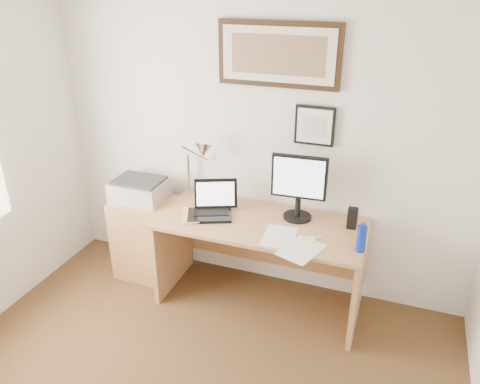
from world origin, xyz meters
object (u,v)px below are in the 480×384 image
at_px(side_cabinet, 146,238).
at_px(printer, 140,189).
at_px(water_bottle, 361,239).
at_px(desk, 263,243).
at_px(book, 183,215).
at_px(laptop, 212,207).
at_px(lcd_monitor, 299,184).

height_order(side_cabinet, printer, printer).
xyz_separation_m(water_bottle, desk, (-0.77, 0.24, -0.33)).
distance_m(book, printer, 0.55).
relative_size(book, desk, 0.17).
relative_size(water_bottle, printer, 0.44).
bearing_deg(laptop, side_cabinet, 175.50).
bearing_deg(laptop, desk, 12.23).
xyz_separation_m(side_cabinet, printer, (-0.04, 0.03, 0.45)).
bearing_deg(book, laptop, 31.53).
distance_m(desk, laptop, 0.51).
xyz_separation_m(book, lcd_monitor, (0.84, 0.28, 0.28)).
bearing_deg(desk, laptop, -167.77).
relative_size(side_cabinet, lcd_monitor, 1.40).
xyz_separation_m(desk, laptop, (-0.40, -0.09, 0.29)).
bearing_deg(printer, laptop, -6.69).
distance_m(desk, printer, 1.15).
distance_m(water_bottle, printer, 1.89).
bearing_deg(book, desk, 19.05).
distance_m(laptop, lcd_monitor, 0.71).
height_order(desk, lcd_monitor, lcd_monitor).
xyz_separation_m(book, desk, (0.60, 0.21, -0.25)).
xyz_separation_m(water_bottle, lcd_monitor, (-0.52, 0.31, 0.19)).
xyz_separation_m(water_bottle, printer, (-1.87, 0.23, -0.03)).
xyz_separation_m(side_cabinet, book, (0.47, -0.17, 0.40)).
height_order(water_bottle, printer, water_bottle).
bearing_deg(side_cabinet, lcd_monitor, 4.66).
xyz_separation_m(side_cabinet, desk, (1.07, 0.04, 0.15)).
distance_m(desk, lcd_monitor, 0.58).
bearing_deg(side_cabinet, desk, 1.89).
distance_m(water_bottle, laptop, 1.18).
bearing_deg(water_bottle, lcd_monitor, 149.27).
xyz_separation_m(side_cabinet, lcd_monitor, (1.32, 0.11, 0.68)).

